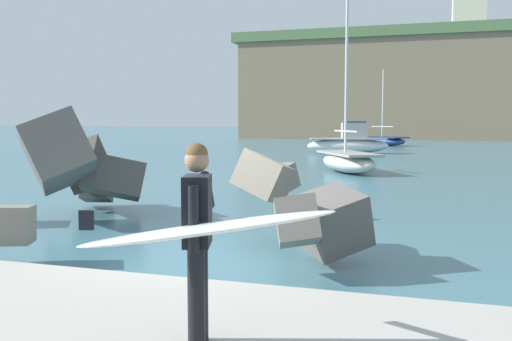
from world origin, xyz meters
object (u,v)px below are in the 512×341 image
Objects in this scene: surfer_with_board at (200,232)px; boat_near_right at (349,143)px; station_building_west at (468,15)px; boat_mid_left at (385,140)px; boat_near_left at (348,161)px.

surfer_with_board is 34.00m from boat_near_right.
station_building_west is at bearing 85.58° from surfer_with_board.
station_building_west is (9.57, 43.98, 15.71)m from boat_near_right.
station_building_west is (8.24, 30.66, 15.95)m from boat_mid_left.
boat_near_right is 0.85× the size of boat_mid_left.
station_building_west is (7.60, 58.01, 15.91)m from boat_near_left.
station_building_west is at bearing 77.73° from boat_near_right.
surfer_with_board is 79.48m from station_building_west.
boat_mid_left is at bearing 84.31° from boat_near_right.
boat_near_right is at bearing 97.98° from boat_near_left.
boat_mid_left is (-0.64, 27.35, -0.05)m from boat_near_left.
station_building_west is (6.01, 77.79, 15.14)m from surfer_with_board.
boat_near_right reaches higher than surfer_with_board.
boat_near_right is at bearing -95.69° from boat_mid_left.
station_building_west is at bearing 82.54° from boat_near_left.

